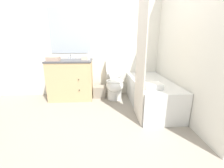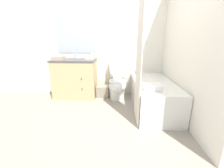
{
  "view_description": "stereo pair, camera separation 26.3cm",
  "coord_description": "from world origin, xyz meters",
  "px_view_note": "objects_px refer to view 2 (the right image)",
  "views": [
    {
      "loc": [
        -0.08,
        -1.74,
        1.26
      ],
      "look_at": [
        0.09,
        0.78,
        0.51
      ],
      "focal_mm": 24.0,
      "sensor_mm": 36.0,
      "label": 1
    },
    {
      "loc": [
        0.19,
        -1.75,
        1.26
      ],
      "look_at": [
        0.09,
        0.78,
        0.51
      ],
      "focal_mm": 24.0,
      "sensor_mm": 36.0,
      "label": 2
    }
  ],
  "objects_px": {
    "wastebasket": "(103,91)",
    "bath_towel_folded": "(152,87)",
    "toilet": "(117,82)",
    "tissue_box": "(89,57)",
    "sink_faucet": "(76,57)",
    "vanity_cabinet": "(75,78)",
    "bathtub": "(153,94)",
    "soap_dispenser": "(92,56)",
    "hand_towel_folded": "(58,58)"
  },
  "relations": [
    {
      "from": "bath_towel_folded",
      "to": "bathtub",
      "type": "bearing_deg",
      "value": 73.6
    },
    {
      "from": "toilet",
      "to": "tissue_box",
      "type": "relative_size",
      "value": 5.92
    },
    {
      "from": "sink_faucet",
      "to": "bath_towel_folded",
      "type": "relative_size",
      "value": 0.53
    },
    {
      "from": "hand_towel_folded",
      "to": "sink_faucet",
      "type": "bearing_deg",
      "value": 43.81
    },
    {
      "from": "bath_towel_folded",
      "to": "sink_faucet",
      "type": "bearing_deg",
      "value": 141.59
    },
    {
      "from": "vanity_cabinet",
      "to": "sink_faucet",
      "type": "xyz_separation_m",
      "value": [
        -0.0,
        0.18,
        0.45
      ]
    },
    {
      "from": "sink_faucet",
      "to": "wastebasket",
      "type": "height_order",
      "value": "sink_faucet"
    },
    {
      "from": "vanity_cabinet",
      "to": "tissue_box",
      "type": "relative_size",
      "value": 6.37
    },
    {
      "from": "sink_faucet",
      "to": "hand_towel_folded",
      "type": "xyz_separation_m",
      "value": [
        -0.3,
        -0.29,
        0.01
      ]
    },
    {
      "from": "sink_faucet",
      "to": "vanity_cabinet",
      "type": "bearing_deg",
      "value": -90.0
    },
    {
      "from": "soap_dispenser",
      "to": "hand_towel_folded",
      "type": "relative_size",
      "value": 0.67
    },
    {
      "from": "toilet",
      "to": "tissue_box",
      "type": "height_order",
      "value": "tissue_box"
    },
    {
      "from": "toilet",
      "to": "bath_towel_folded",
      "type": "bearing_deg",
      "value": -59.95
    },
    {
      "from": "toilet",
      "to": "soap_dispenser",
      "type": "xyz_separation_m",
      "value": [
        -0.55,
        0.1,
        0.56
      ]
    },
    {
      "from": "bath_towel_folded",
      "to": "toilet",
      "type": "bearing_deg",
      "value": 120.05
    },
    {
      "from": "toilet",
      "to": "soap_dispenser",
      "type": "height_order",
      "value": "soap_dispenser"
    },
    {
      "from": "tissue_box",
      "to": "bath_towel_folded",
      "type": "xyz_separation_m",
      "value": [
        1.16,
        -1.01,
        -0.33
      ]
    },
    {
      "from": "tissue_box",
      "to": "hand_towel_folded",
      "type": "xyz_separation_m",
      "value": [
        -0.62,
        -0.13,
        -0.0
      ]
    },
    {
      "from": "sink_faucet",
      "to": "wastebasket",
      "type": "xyz_separation_m",
      "value": [
        0.61,
        -0.16,
        -0.76
      ]
    },
    {
      "from": "sink_faucet",
      "to": "soap_dispenser",
      "type": "bearing_deg",
      "value": -20.53
    },
    {
      "from": "bathtub",
      "to": "bath_towel_folded",
      "type": "xyz_separation_m",
      "value": [
        -0.14,
        -0.48,
        0.3
      ]
    },
    {
      "from": "tissue_box",
      "to": "hand_towel_folded",
      "type": "height_order",
      "value": "tissue_box"
    },
    {
      "from": "sink_faucet",
      "to": "hand_towel_folded",
      "type": "relative_size",
      "value": 0.56
    },
    {
      "from": "toilet",
      "to": "wastebasket",
      "type": "xyz_separation_m",
      "value": [
        -0.34,
        0.09,
        -0.24
      ]
    },
    {
      "from": "tissue_box",
      "to": "bath_towel_folded",
      "type": "relative_size",
      "value": 0.55
    },
    {
      "from": "sink_faucet",
      "to": "bath_towel_folded",
      "type": "distance_m",
      "value": 1.91
    },
    {
      "from": "bathtub",
      "to": "wastebasket",
      "type": "xyz_separation_m",
      "value": [
        -1.01,
        0.54,
        -0.14
      ]
    },
    {
      "from": "vanity_cabinet",
      "to": "toilet",
      "type": "distance_m",
      "value": 0.95
    },
    {
      "from": "toilet",
      "to": "vanity_cabinet",
      "type": "bearing_deg",
      "value": 175.7
    },
    {
      "from": "bathtub",
      "to": "soap_dispenser",
      "type": "xyz_separation_m",
      "value": [
        -1.22,
        0.55,
        0.66
      ]
    },
    {
      "from": "sink_faucet",
      "to": "bath_towel_folded",
      "type": "bearing_deg",
      "value": -38.41
    },
    {
      "from": "vanity_cabinet",
      "to": "bath_towel_folded",
      "type": "bearing_deg",
      "value": -33.97
    },
    {
      "from": "tissue_box",
      "to": "toilet",
      "type": "bearing_deg",
      "value": -7.85
    },
    {
      "from": "vanity_cabinet",
      "to": "bathtub",
      "type": "bearing_deg",
      "value": -17.81
    },
    {
      "from": "toilet",
      "to": "wastebasket",
      "type": "distance_m",
      "value": 0.42
    },
    {
      "from": "tissue_box",
      "to": "hand_towel_folded",
      "type": "bearing_deg",
      "value": -168.45
    },
    {
      "from": "soap_dispenser",
      "to": "hand_towel_folded",
      "type": "distance_m",
      "value": 0.71
    },
    {
      "from": "soap_dispenser",
      "to": "tissue_box",
      "type": "bearing_deg",
      "value": -170.78
    },
    {
      "from": "bathtub",
      "to": "tissue_box",
      "type": "height_order",
      "value": "tissue_box"
    },
    {
      "from": "sink_faucet",
      "to": "bathtub",
      "type": "height_order",
      "value": "sink_faucet"
    },
    {
      "from": "vanity_cabinet",
      "to": "sink_faucet",
      "type": "distance_m",
      "value": 0.49
    },
    {
      "from": "toilet",
      "to": "bathtub",
      "type": "bearing_deg",
      "value": -33.62
    },
    {
      "from": "bathtub",
      "to": "hand_towel_folded",
      "type": "distance_m",
      "value": 2.06
    },
    {
      "from": "wastebasket",
      "to": "vanity_cabinet",
      "type": "bearing_deg",
      "value": -178.35
    },
    {
      "from": "wastebasket",
      "to": "bath_towel_folded",
      "type": "relative_size",
      "value": 1.01
    },
    {
      "from": "vanity_cabinet",
      "to": "bath_towel_folded",
      "type": "xyz_separation_m",
      "value": [
        1.48,
        -1.0,
        0.13
      ]
    },
    {
      "from": "wastebasket",
      "to": "soap_dispenser",
      "type": "distance_m",
      "value": 0.83
    },
    {
      "from": "soap_dispenser",
      "to": "hand_towel_folded",
      "type": "xyz_separation_m",
      "value": [
        -0.69,
        -0.14,
        -0.03
      ]
    },
    {
      "from": "hand_towel_folded",
      "to": "bath_towel_folded",
      "type": "height_order",
      "value": "hand_towel_folded"
    },
    {
      "from": "hand_towel_folded",
      "to": "bath_towel_folded",
      "type": "bearing_deg",
      "value": -26.47
    }
  ]
}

